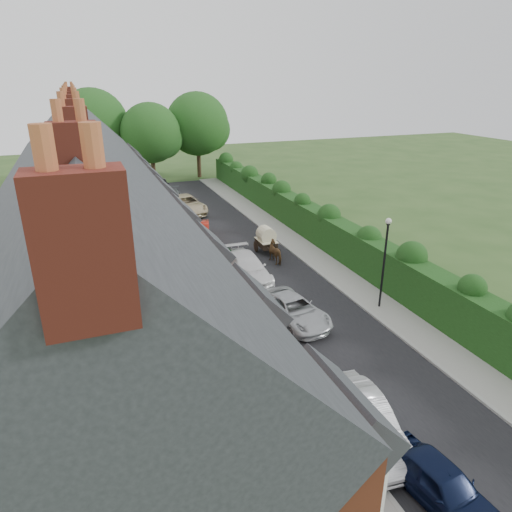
{
  "coord_description": "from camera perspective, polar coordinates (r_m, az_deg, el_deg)",
  "views": [
    {
      "loc": [
        -10.92,
        -14.41,
        11.87
      ],
      "look_at": [
        -2.13,
        8.52,
        2.2
      ],
      "focal_mm": 32.0,
      "sensor_mm": 36.0,
      "label": 1
    }
  ],
  "objects": [
    {
      "name": "kerb_house_side",
      "position": [
        28.97,
        -4.38,
        -2.62
      ],
      "size": [
        0.18,
        58.0,
        0.13
      ],
      "primitive_type": "cube",
      "color": "#999994",
      "rests_on": "ground"
    },
    {
      "name": "ground",
      "position": [
        21.63,
        13.8,
        -12.5
      ],
      "size": [
        140.0,
        140.0,
        0.0
      ],
      "primitive_type": "plane",
      "color": "#2D4C1E",
      "rests_on": "ground"
    },
    {
      "name": "tree_far_right",
      "position": [
        58.54,
        -6.99,
        15.9
      ],
      "size": [
        7.98,
        7.6,
        10.31
      ],
      "color": "#332316",
      "rests_on": "ground"
    },
    {
      "name": "terrace_row",
      "position": [
        25.49,
        -19.95,
        3.3
      ],
      "size": [
        9.05,
        40.5,
        11.5
      ],
      "color": "brown",
      "rests_on": "ground"
    },
    {
      "name": "horse",
      "position": [
        31.11,
        2.57,
        0.49
      ],
      "size": [
        1.04,
        1.83,
        1.47
      ],
      "primitive_type": "imported",
      "rotation": [
        0.0,
        0.0,
        3.29
      ],
      "color": "brown",
      "rests_on": "ground"
    },
    {
      "name": "car_navy",
      "position": [
        16.02,
        22.18,
        -24.91
      ],
      "size": [
        2.05,
        4.06,
        1.33
      ],
      "primitive_type": "imported",
      "rotation": [
        0.0,
        0.0,
        0.13
      ],
      "color": "black",
      "rests_on": "ground"
    },
    {
      "name": "car_silver_b",
      "position": [
        23.74,
        4.62,
        -6.72
      ],
      "size": [
        2.98,
        5.16,
        1.35
      ],
      "primitive_type": "imported",
      "rotation": [
        0.0,
        0.0,
        0.16
      ],
      "color": "#AFB3B7",
      "rests_on": "ground"
    },
    {
      "name": "road",
      "position": [
        29.92,
        1.22,
        -1.87
      ],
      "size": [
        6.0,
        58.0,
        0.02
      ],
      "primitive_type": "cube",
      "color": "black",
      "rests_on": "ground"
    },
    {
      "name": "car_silver_a",
      "position": [
        17.16,
        13.14,
        -19.39
      ],
      "size": [
        2.14,
        4.95,
        1.58
      ],
      "primitive_type": "imported",
      "rotation": [
        0.0,
        0.0,
        -0.1
      ],
      "color": "silver",
      "rests_on": "ground"
    },
    {
      "name": "car_red",
      "position": [
        35.65,
        -7.07,
        3.06
      ],
      "size": [
        2.51,
        4.46,
        1.39
      ],
      "primitive_type": "imported",
      "rotation": [
        0.0,
        0.0,
        -0.26
      ],
      "color": "maroon",
      "rests_on": "ground"
    },
    {
      "name": "car_green",
      "position": [
        30.46,
        -4.25,
        -0.07
      ],
      "size": [
        2.18,
        4.32,
        1.41
      ],
      "primitive_type": "imported",
      "rotation": [
        0.0,
        0.0,
        0.13
      ],
      "color": "#0F3314",
      "rests_on": "ground"
    },
    {
      "name": "pavement_house_side",
      "position": [
        28.78,
        -5.91,
        -2.86
      ],
      "size": [
        1.7,
        58.0,
        0.12
      ],
      "primitive_type": "cube",
      "color": "gray",
      "rests_on": "ground"
    },
    {
      "name": "kerb_hedge_side",
      "position": [
        31.09,
        6.43,
        -0.97
      ],
      "size": [
        0.18,
        58.0,
        0.13
      ],
      "primitive_type": "cube",
      "color": "#999994",
      "rests_on": "ground"
    },
    {
      "name": "car_grey",
      "position": [
        45.89,
        -10.48,
        7.1
      ],
      "size": [
        2.83,
        5.37,
        1.49
      ],
      "primitive_type": "imported",
      "rotation": [
        0.0,
        0.0,
        -0.15
      ],
      "color": "slate",
      "rests_on": "ground"
    },
    {
      "name": "tree_far_back",
      "position": [
        57.77,
        -19.26,
        15.13
      ],
      "size": [
        8.4,
        8.0,
        10.82
      ],
      "color": "#332316",
      "rests_on": "ground"
    },
    {
      "name": "car_beige",
      "position": [
        43.15,
        -8.78,
        6.38
      ],
      "size": [
        3.47,
        6.11,
        1.61
      ],
      "primitive_type": "imported",
      "rotation": [
        0.0,
        0.0,
        0.14
      ],
      "color": "beige",
      "rests_on": "ground"
    },
    {
      "name": "car_white",
      "position": [
        28.41,
        -1.2,
        -1.49
      ],
      "size": [
        2.3,
        5.41,
        1.56
      ],
      "primitive_type": "imported",
      "rotation": [
        0.0,
        0.0,
        -0.02
      ],
      "color": "white",
      "rests_on": "ground"
    },
    {
      "name": "tree_far_left",
      "position": [
        55.45,
        -12.68,
        14.62
      ],
      "size": [
        7.14,
        6.8,
        9.29
      ],
      "color": "#332316",
      "rests_on": "ground"
    },
    {
      "name": "pavement_hedge_side",
      "position": [
        31.56,
        8.13,
        -0.71
      ],
      "size": [
        2.2,
        58.0,
        0.12
      ],
      "primitive_type": "cube",
      "color": "gray",
      "rests_on": "ground"
    },
    {
      "name": "horse_cart",
      "position": [
        32.59,
        1.27,
        2.25
      ],
      "size": [
        1.24,
        2.74,
        1.98
      ],
      "color": "black",
      "rests_on": "ground"
    },
    {
      "name": "garden_wall_row",
      "position": [
        27.52,
        -7.39,
        -3.2
      ],
      "size": [
        0.35,
        40.35,
        1.1
      ],
      "color": "maroon",
      "rests_on": "ground"
    },
    {
      "name": "hedge",
      "position": [
        31.9,
        11.12,
        2.3
      ],
      "size": [
        2.1,
        58.0,
        2.85
      ],
      "color": "#173410",
      "rests_on": "ground"
    },
    {
      "name": "car_black",
      "position": [
        52.38,
        -11.71,
        8.7
      ],
      "size": [
        1.86,
        4.03,
        1.34
      ],
      "primitive_type": "imported",
      "rotation": [
        0.0,
        0.0,
        -0.07
      ],
      "color": "black",
      "rests_on": "ground"
    },
    {
      "name": "lamppost",
      "position": [
        24.85,
        15.84,
        0.46
      ],
      "size": [
        0.32,
        0.32,
        5.16
      ],
      "color": "black",
      "rests_on": "ground"
    }
  ]
}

